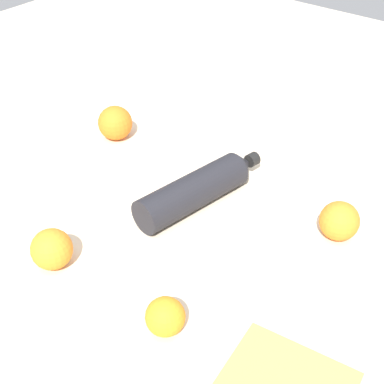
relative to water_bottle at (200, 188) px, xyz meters
The scene contains 7 objects.
ground_plane 0.06m from the water_bottle, 89.00° to the left, with size 2.40×2.40×0.00m, color beige.
water_bottle is the anchor object (origin of this frame).
orange_0 0.33m from the water_bottle, 151.43° to the right, with size 0.06×0.06×0.06m, color orange.
orange_1 0.31m from the water_bottle, 76.83° to the left, with size 0.08×0.08×0.08m, color orange.
orange_2 0.27m from the water_bottle, 73.89° to the right, with size 0.07×0.07×0.07m, color orange.
orange_3 0.31m from the water_bottle, 163.36° to the left, with size 0.07×0.07×0.07m, color orange.
folded_napkin 0.43m from the water_bottle, 125.37° to the right, with size 0.14×0.18×0.01m, color #E5B24C.
Camera 1 is at (-0.70, -0.59, 0.69)m, focal length 52.05 mm.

